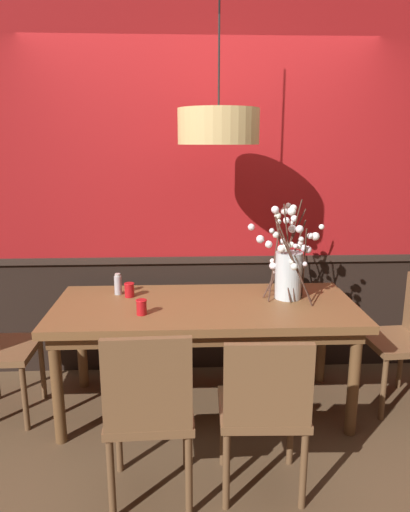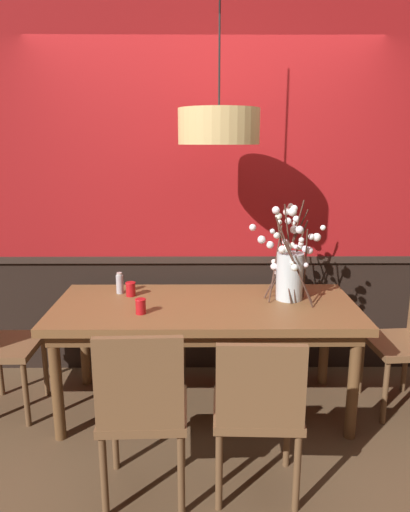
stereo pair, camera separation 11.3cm
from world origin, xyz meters
TOP-DOWN VIEW (x-y plane):
  - ground_plane at (0.00, 0.00)m, footprint 24.00×24.00m
  - back_wall at (0.00, 0.64)m, footprint 4.96×0.14m
  - dining_table at (0.00, 0.00)m, footprint 1.97×0.86m
  - chair_near_side_right at (0.26, -0.83)m, footprint 0.45×0.41m
  - chair_head_east_end at (1.37, 0.01)m, footprint 0.42×0.47m
  - chair_far_side_right at (0.33, 0.86)m, footprint 0.48×0.43m
  - chair_far_side_left at (-0.33, 0.85)m, footprint 0.41×0.41m
  - chair_near_side_left at (-0.31, -0.86)m, footprint 0.44×0.43m
  - vase_with_blossoms at (0.56, 0.10)m, footprint 0.47×0.51m
  - candle_holder_nearer_center at (-0.40, -0.17)m, footprint 0.07×0.07m
  - candle_holder_nearer_edge at (-0.51, 0.17)m, footprint 0.07×0.07m
  - condiment_bottle at (-0.59, 0.23)m, footprint 0.05×0.05m
  - pendant_lamp at (0.08, 0.05)m, footprint 0.50×0.50m

SIDE VIEW (x-z plane):
  - ground_plane at x=0.00m, z-range 0.00..0.00m
  - chair_far_side_left at x=-0.33m, z-range 0.06..0.96m
  - chair_near_side_right at x=0.26m, z-range 0.06..0.96m
  - chair_head_east_end at x=1.37m, z-range 0.07..0.96m
  - chair_near_side_left at x=-0.31m, z-range 0.06..1.01m
  - chair_far_side_right at x=0.33m, z-range 0.06..1.01m
  - dining_table at x=0.00m, z-range 0.29..1.05m
  - candle_holder_nearer_center at x=-0.40m, z-range 0.75..0.85m
  - candle_holder_nearer_edge at x=-0.51m, z-range 0.75..0.85m
  - condiment_bottle at x=-0.59m, z-range 0.75..0.90m
  - vase_with_blossoms at x=0.56m, z-range 0.64..1.29m
  - back_wall at x=0.00m, z-range -0.01..2.79m
  - pendant_lamp at x=0.08m, z-range 1.36..2.39m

